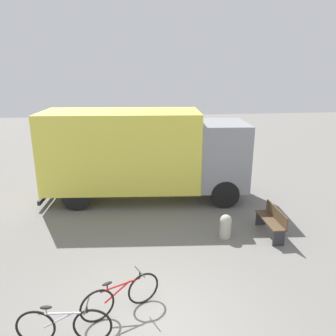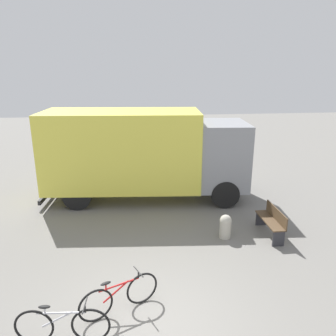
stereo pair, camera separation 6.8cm
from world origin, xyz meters
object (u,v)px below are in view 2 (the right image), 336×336
bicycle_near (62,325)px  bollard_near_bench (225,226)px  park_bench (272,221)px  bicycle_middle (120,296)px  delivery_truck (143,151)px

bicycle_near → bollard_near_bench: 5.38m
park_bench → bicycle_near: size_ratio=0.82×
park_bench → bicycle_middle: park_bench is taller
park_bench → bicycle_near: bearing=122.9°
delivery_truck → bicycle_near: size_ratio=4.43×
bicycle_near → bicycle_middle: same height
bicycle_middle → bicycle_near: bearing=-170.7°
bollard_near_bench → park_bench: bearing=-0.0°
delivery_truck → bicycle_middle: (-0.79, -6.27, -1.49)m
delivery_truck → bicycle_middle: size_ratio=4.80×
bicycle_middle → bollard_near_bench: size_ratio=2.21×
delivery_truck → bollard_near_bench: bearing=-51.9°
bicycle_near → bicycle_middle: 1.24m
bicycle_middle → bollard_near_bench: bicycle_middle is taller
bicycle_near → bicycle_middle: size_ratio=1.09×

